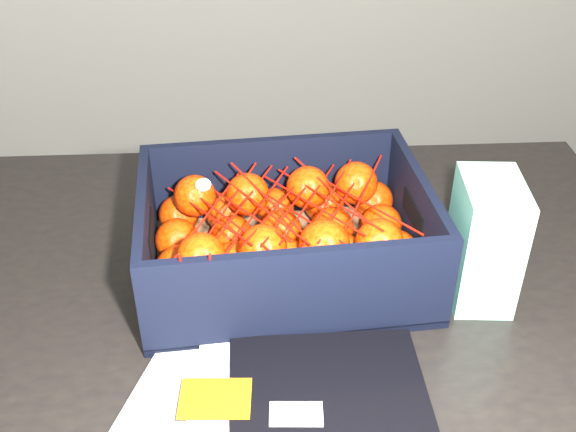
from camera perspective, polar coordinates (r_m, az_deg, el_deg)
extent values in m
cube|color=black|center=(0.90, -5.03, -8.06)|extent=(1.26, 0.90, 0.04)
cylinder|color=black|center=(1.52, 16.12, -7.51)|extent=(0.06, 0.06, 0.71)
cube|color=orange|center=(0.75, -6.04, -14.77)|extent=(0.08, 0.06, 0.00)
cube|color=white|center=(0.73, 0.68, -16.06)|extent=(0.06, 0.04, 0.00)
cube|color=brown|center=(0.93, -0.26, -4.28)|extent=(0.37, 0.27, 0.01)
cube|color=black|center=(1.00, -1.27, 3.07)|extent=(0.37, 0.01, 0.13)
cube|color=black|center=(0.79, 1.01, -6.72)|extent=(0.37, 0.01, 0.13)
cube|color=black|center=(0.89, -11.61, -2.13)|extent=(0.01, 0.25, 0.13)
cube|color=black|center=(0.93, 10.62, -0.36)|extent=(0.01, 0.25, 0.13)
sphere|color=red|center=(0.83, -9.33, -7.10)|extent=(0.06, 0.06, 0.06)
sphere|color=red|center=(0.88, -9.01, -4.30)|extent=(0.06, 0.06, 0.06)
sphere|color=red|center=(0.93, -9.16, -1.98)|extent=(0.06, 0.06, 0.06)
sphere|color=red|center=(0.98, -9.02, 0.09)|extent=(0.06, 0.06, 0.06)
sphere|color=red|center=(0.83, -4.32, -6.66)|extent=(0.06, 0.06, 0.06)
sphere|color=red|center=(0.88, -4.50, -4.08)|extent=(0.06, 0.06, 0.06)
sphere|color=red|center=(0.93, -4.63, -1.67)|extent=(0.06, 0.06, 0.06)
sphere|color=red|center=(0.98, -5.25, 0.33)|extent=(0.06, 0.06, 0.06)
sphere|color=red|center=(0.83, 0.64, -6.29)|extent=(0.06, 0.06, 0.06)
sphere|color=red|center=(0.88, -0.19, -3.73)|extent=(0.06, 0.06, 0.06)
sphere|color=red|center=(0.93, -0.68, -1.36)|extent=(0.06, 0.06, 0.06)
sphere|color=red|center=(0.98, -1.09, 0.76)|extent=(0.06, 0.06, 0.06)
sphere|color=red|center=(0.84, 5.28, -5.87)|extent=(0.06, 0.06, 0.06)
sphere|color=red|center=(0.89, 4.60, -3.31)|extent=(0.06, 0.06, 0.06)
sphere|color=red|center=(0.94, 3.64, -1.08)|extent=(0.06, 0.06, 0.06)
sphere|color=red|center=(0.99, 3.02, 1.03)|extent=(0.06, 0.06, 0.06)
sphere|color=red|center=(0.86, 9.84, -5.64)|extent=(0.06, 0.06, 0.06)
sphere|color=red|center=(0.91, 8.92, -2.90)|extent=(0.06, 0.06, 0.06)
sphere|color=red|center=(0.96, 7.72, -0.68)|extent=(0.06, 0.06, 0.06)
sphere|color=red|center=(1.00, 7.09, 1.30)|extent=(0.06, 0.06, 0.06)
sphere|color=red|center=(0.82, -7.24, -3.39)|extent=(0.06, 0.06, 0.06)
sphere|color=red|center=(0.93, -7.71, 1.68)|extent=(0.06, 0.06, 0.06)
sphere|color=red|center=(0.83, -2.10, -2.69)|extent=(0.06, 0.06, 0.06)
sphere|color=red|center=(0.93, -3.36, 1.81)|extent=(0.06, 0.06, 0.06)
sphere|color=red|center=(0.83, 3.03, -2.39)|extent=(0.06, 0.06, 0.06)
sphere|color=red|center=(0.94, 1.65, 2.38)|extent=(0.06, 0.06, 0.06)
sphere|color=red|center=(0.84, 7.58, -2.19)|extent=(0.06, 0.06, 0.06)
sphere|color=red|center=(0.95, 5.66, 2.74)|extent=(0.06, 0.06, 0.06)
cylinder|color=red|center=(0.87, -6.75, 0.16)|extent=(0.10, 0.19, 0.03)
cylinder|color=red|center=(0.86, -5.27, -0.05)|extent=(0.10, 0.19, 0.02)
cylinder|color=red|center=(0.87, -3.88, 0.60)|extent=(0.10, 0.19, 0.02)
cylinder|color=red|center=(0.87, -2.44, 0.91)|extent=(0.10, 0.19, 0.01)
cylinder|color=red|center=(0.86, -0.95, 0.74)|extent=(0.10, 0.19, 0.03)
cylinder|color=red|center=(0.87, 0.49, 0.34)|extent=(0.10, 0.19, 0.02)
cylinder|color=red|center=(0.88, 1.84, 1.08)|extent=(0.10, 0.19, 0.02)
cylinder|color=red|center=(0.88, 3.22, 1.51)|extent=(0.10, 0.19, 0.02)
cylinder|color=red|center=(0.89, 4.61, 1.30)|extent=(0.10, 0.19, 0.03)
cylinder|color=red|center=(0.88, 6.20, 1.22)|extent=(0.10, 0.19, 0.02)
cylinder|color=red|center=(0.86, -6.74, 0.03)|extent=(0.10, 0.19, 0.01)
cylinder|color=red|center=(0.87, -5.32, 0.37)|extent=(0.10, 0.19, 0.03)
cylinder|color=red|center=(0.87, -3.90, 0.77)|extent=(0.10, 0.19, 0.01)
cylinder|color=red|center=(0.87, -2.45, 0.66)|extent=(0.10, 0.19, 0.01)
cylinder|color=red|center=(0.86, -0.96, 0.75)|extent=(0.10, 0.19, 0.03)
cylinder|color=red|center=(0.87, 0.43, 0.98)|extent=(0.10, 0.19, 0.02)
cylinder|color=red|center=(0.88, 1.78, 1.25)|extent=(0.10, 0.19, 0.01)
cylinder|color=red|center=(0.88, 3.29, 1.19)|extent=(0.10, 0.19, 0.01)
cylinder|color=red|center=(0.88, 4.63, 1.29)|extent=(0.10, 0.19, 0.01)
cylinder|color=red|center=(0.89, 6.04, 1.40)|extent=(0.10, 0.19, 0.02)
cylinder|color=red|center=(0.77, -8.73, -4.95)|extent=(0.00, 0.03, 0.09)
cylinder|color=red|center=(0.77, -6.50, -4.78)|extent=(0.01, 0.04, 0.08)
cube|color=white|center=(0.88, 15.98, -2.00)|extent=(0.09, 0.12, 0.16)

